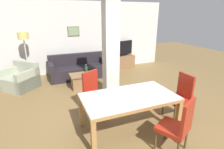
% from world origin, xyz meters
% --- Properties ---
extents(ground_plane, '(18.00, 18.00, 0.00)m').
position_xyz_m(ground_plane, '(0.00, 0.00, 0.00)').
color(ground_plane, brown).
extents(back_wall, '(7.20, 0.09, 2.70)m').
position_xyz_m(back_wall, '(-0.00, 4.23, 1.35)').
color(back_wall, beige).
rests_on(back_wall, ground_plane).
extents(divider_pillar, '(0.38, 0.34, 2.70)m').
position_xyz_m(divider_pillar, '(0.26, 1.61, 1.35)').
color(divider_pillar, beige).
rests_on(divider_pillar, ground_plane).
extents(dining_table, '(1.82, 1.00, 0.74)m').
position_xyz_m(dining_table, '(0.00, 0.00, 0.60)').
color(dining_table, '#9E703D').
rests_on(dining_table, ground_plane).
extents(dining_chair_head_right, '(0.46, 0.46, 1.00)m').
position_xyz_m(dining_chair_head_right, '(1.28, 0.00, 0.54)').
color(dining_chair_head_right, maroon).
rests_on(dining_chair_head_right, ground_plane).
extents(dining_chair_near_right, '(0.62, 0.62, 1.00)m').
position_xyz_m(dining_chair_near_right, '(0.45, -0.87, 0.54)').
color(dining_chair_near_right, maroon).
rests_on(dining_chair_near_right, ground_plane).
extents(dining_chair_far_left, '(0.62, 0.62, 1.00)m').
position_xyz_m(dining_chair_far_left, '(-0.45, 0.89, 0.54)').
color(dining_chair_far_left, maroon).
rests_on(dining_chair_far_left, ground_plane).
extents(sofa, '(2.10, 0.92, 0.82)m').
position_xyz_m(sofa, '(-0.26, 3.51, 0.28)').
color(sofa, black).
rests_on(sofa, ground_plane).
extents(armchair, '(1.25, 1.25, 0.80)m').
position_xyz_m(armchair, '(-2.19, 3.15, 0.28)').
color(armchair, '#9EA38B').
rests_on(armchair, ground_plane).
extents(coffee_table, '(0.76, 0.52, 0.46)m').
position_xyz_m(coffee_table, '(-0.38, 2.42, 0.23)').
color(coffee_table, brown).
rests_on(coffee_table, ground_plane).
extents(bottle, '(0.08, 0.08, 0.26)m').
position_xyz_m(bottle, '(-0.21, 2.55, 0.56)').
color(bottle, '#194C23').
rests_on(bottle, coffee_table).
extents(tv_stand, '(1.04, 0.40, 0.54)m').
position_xyz_m(tv_stand, '(1.73, 3.95, 0.27)').
color(tv_stand, brown).
rests_on(tv_stand, ground_plane).
extents(tv_screen, '(1.03, 0.35, 0.62)m').
position_xyz_m(tv_screen, '(1.73, 3.95, 0.84)').
color(tv_screen, black).
rests_on(tv_screen, tv_stand).
extents(floor_lamp, '(0.33, 0.33, 1.68)m').
position_xyz_m(floor_lamp, '(-1.96, 3.63, 1.42)').
color(floor_lamp, '#B7B7BC').
rests_on(floor_lamp, ground_plane).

